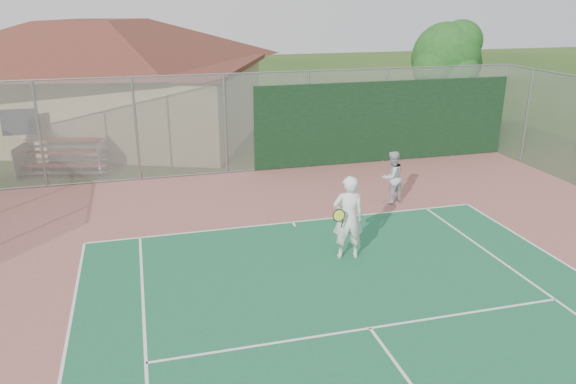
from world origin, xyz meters
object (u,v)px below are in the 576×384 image
at_px(tree, 448,59).
at_px(player_white_front, 348,218).
at_px(player_grey_back, 392,178).
at_px(bleachers, 66,156).
at_px(clubhouse, 98,68).

relative_size(tree, player_white_front, 2.48).
bearing_deg(tree, player_grey_back, -127.66).
distance_m(bleachers, player_grey_back, 11.59).
bearing_deg(clubhouse, tree, 11.67).
relative_size(bleachers, player_white_front, 1.59).
distance_m(tree, player_grey_back, 10.97).
distance_m(bleachers, tree, 16.77).
xyz_separation_m(bleachers, player_white_front, (7.21, -9.35, 0.45)).
distance_m(clubhouse, player_white_front, 15.88).
relative_size(player_white_front, player_grey_back, 1.28).
relative_size(tree, player_grey_back, 3.16).
distance_m(bleachers, player_white_front, 11.81).
xyz_separation_m(player_white_front, player_grey_back, (2.64, 3.24, -0.22)).
bearing_deg(bleachers, player_white_front, -38.55).
bearing_deg(player_white_front, player_grey_back, -120.23).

